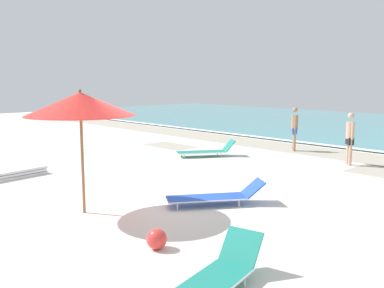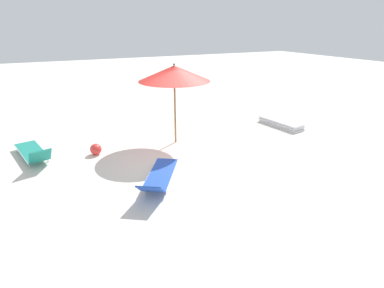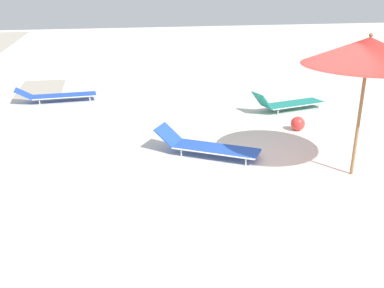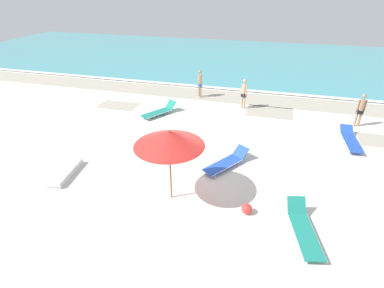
{
  "view_description": "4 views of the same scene",
  "coord_description": "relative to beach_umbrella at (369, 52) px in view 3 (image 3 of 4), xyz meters",
  "views": [
    {
      "loc": [
        8.04,
        -5.86,
        2.81
      ],
      "look_at": [
        -0.19,
        1.84,
        1.14
      ],
      "focal_mm": 40.0,
      "sensor_mm": 36.0,
      "label": 1
    },
    {
      "loc": [
        3.71,
        7.37,
        3.75
      ],
      "look_at": [
        0.49,
        0.82,
        0.84
      ],
      "focal_mm": 28.0,
      "sensor_mm": 36.0,
      "label": 2
    },
    {
      "loc": [
        -6.71,
        3.06,
        3.43
      ],
      "look_at": [
        0.5,
        1.53,
        0.66
      ],
      "focal_mm": 40.0,
      "sensor_mm": 36.0,
      "label": 3
    },
    {
      "loc": [
        2.92,
        -9.34,
        6.73
      ],
      "look_at": [
        -0.04,
        1.27,
        0.68
      ],
      "focal_mm": 28.0,
      "sensor_mm": 36.0,
      "label": 4
    }
  ],
  "objects": [
    {
      "name": "sun_lounger_near_water_right",
      "position": [
        4.37,
        -0.6,
        -2.11
      ],
      "size": [
        1.1,
        2.3,
        0.61
      ],
      "rotation": [
        0.0,
        0.0,
        0.23
      ],
      "color": "#1E8475",
      "rests_on": "ground_plane"
    },
    {
      "name": "ground_plane",
      "position": [
        0.02,
        1.5,
        -2.4
      ],
      "size": [
        60.0,
        60.0,
        0.16
      ],
      "color": "silver"
    },
    {
      "name": "beach_ball",
      "position": [
        2.64,
        -0.11,
        -2.15
      ],
      "size": [
        0.35,
        0.35,
        0.35
      ],
      "color": "red",
      "rests_on": "ground_plane"
    },
    {
      "name": "sun_lounger_near_water_left",
      "position": [
        1.52,
        2.5,
        -2.11
      ],
      "size": [
        1.71,
        2.2,
        0.54
      ],
      "rotation": [
        0.0,
        0.0,
        -0.57
      ],
      "color": "blue",
      "rests_on": "ground_plane"
    },
    {
      "name": "sun_lounger_under_umbrella",
      "position": [
        6.76,
        5.97,
        -2.12
      ],
      "size": [
        0.74,
        2.41,
        0.46
      ],
      "rotation": [
        0.0,
        0.0,
        0.06
      ],
      "color": "blue",
      "rests_on": "ground_plane"
    },
    {
      "name": "beach_umbrella",
      "position": [
        0.0,
        0.0,
        0.0
      ],
      "size": [
        2.29,
        2.29,
        2.64
      ],
      "color": "olive",
      "rests_on": "ground_plane"
    }
  ]
}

